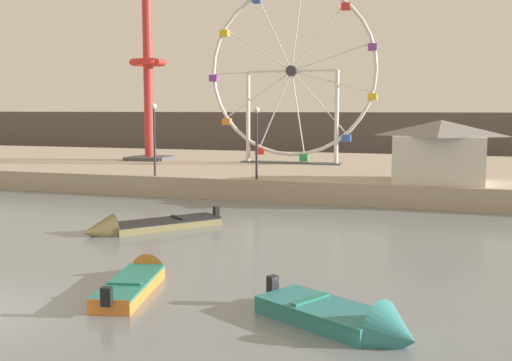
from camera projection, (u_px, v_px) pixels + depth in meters
The scene contains 10 objects.
quay_promenade at pixel (285, 171), 41.58m from camera, with size 110.00×20.79×1.10m, color tan.
distant_town_skyline at pixel (338, 135), 60.54m from camera, with size 140.00×3.00×4.40m, color #564C47.
motorboat_olive_wood at pixel (139, 226), 23.80m from camera, with size 4.52×5.09×1.23m.
motorboat_orange_hull at pixel (138, 279), 16.41m from camera, with size 1.85×4.44×1.00m.
motorboat_teal_painted at pixel (352, 321), 13.12m from camera, with size 4.06×3.09×1.32m.
ferris_wheel_white_frame at pixel (292, 74), 40.43m from camera, with size 11.48×1.20×11.80m.
drop_tower_red_tower at pixel (148, 83), 43.33m from camera, with size 2.80×2.80×12.05m.
carnival_booth_white_ticket at pixel (440, 150), 30.54m from camera, with size 4.91×3.93×3.10m.
promenade_lamp_near at pixel (257, 132), 31.44m from camera, with size 0.32×0.32×3.75m.
promenade_lamp_far at pixel (154, 129), 33.18m from camera, with size 0.32×0.32×3.94m.
Camera 1 is at (10.64, -10.87, 4.76)m, focal length 42.89 mm.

